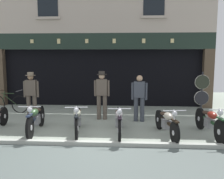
# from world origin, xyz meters

# --- Properties ---
(ground) EXTENTS (21.92, 22.00, 0.18)m
(ground) POSITION_xyz_m (0.00, -0.98, -0.04)
(ground) COLOR gray
(shop_facade) EXTENTS (10.22, 4.42, 6.19)m
(shop_facade) POSITION_xyz_m (-0.00, 7.02, 1.69)
(shop_facade) COLOR black
(shop_facade) RESTS_ON ground
(motorcycle_left) EXTENTS (0.62, 2.04, 0.93)m
(motorcycle_left) POSITION_xyz_m (-1.56, 1.07, 0.43)
(motorcycle_left) COLOR black
(motorcycle_left) RESTS_ON ground
(motorcycle_center_left) EXTENTS (0.62, 1.98, 0.92)m
(motorcycle_center_left) POSITION_xyz_m (-0.30, 1.10, 0.43)
(motorcycle_center_left) COLOR black
(motorcycle_center_left) RESTS_ON ground
(motorcycle_center) EXTENTS (0.62, 2.09, 0.93)m
(motorcycle_center) POSITION_xyz_m (0.95, 1.02, 0.43)
(motorcycle_center) COLOR black
(motorcycle_center) RESTS_ON ground
(motorcycle_center_right) EXTENTS (0.62, 1.98, 0.90)m
(motorcycle_center_right) POSITION_xyz_m (2.33, 0.96, 0.41)
(motorcycle_center_right) COLOR black
(motorcycle_center_right) RESTS_ON ground
(motorcycle_right) EXTENTS (0.62, 2.07, 0.93)m
(motorcycle_right) POSITION_xyz_m (3.57, 1.04, 0.43)
(motorcycle_right) COLOR black
(motorcycle_right) RESTS_ON ground
(salesman_left) EXTENTS (0.56, 0.36, 1.72)m
(salesman_left) POSITION_xyz_m (-2.33, 2.74, 0.96)
(salesman_left) COLOR brown
(salesman_left) RESTS_ON ground
(shopkeeper_center) EXTENTS (0.56, 0.36, 1.76)m
(shopkeeper_center) POSITION_xyz_m (0.27, 2.77, 0.99)
(shopkeeper_center) COLOR brown
(shopkeeper_center) RESTS_ON ground
(salesman_right) EXTENTS (0.56, 0.26, 1.64)m
(salesman_right) POSITION_xyz_m (1.61, 2.57, 0.91)
(salesman_right) COLOR #3D424C
(salesman_right) RESTS_ON ground
(tyre_sign_pole) EXTENTS (0.55, 0.06, 1.71)m
(tyre_sign_pole) POSITION_xyz_m (4.01, 3.46, 1.00)
(tyre_sign_pole) COLOR #232328
(tyre_sign_pole) RESTS_ON ground
(advert_board_near) EXTENTS (0.71, 0.03, 0.95)m
(advert_board_near) POSITION_xyz_m (-1.99, 5.40, 1.77)
(advert_board_near) COLOR silver
(advert_board_far) EXTENTS (0.79, 0.03, 1.11)m
(advert_board_far) POSITION_xyz_m (-3.27, 5.40, 1.85)
(advert_board_far) COLOR beige
(leaning_bicycle) EXTENTS (1.74, 0.50, 0.95)m
(leaning_bicycle) POSITION_xyz_m (-3.70, 3.66, 0.38)
(leaning_bicycle) COLOR black
(leaning_bicycle) RESTS_ON ground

